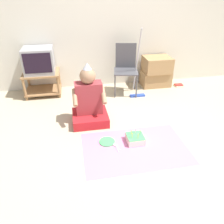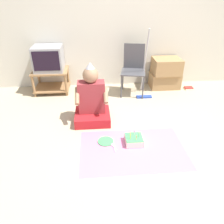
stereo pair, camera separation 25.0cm
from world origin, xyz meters
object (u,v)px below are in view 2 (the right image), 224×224
paper_plate (106,141)px  cardboard_box_stack (166,73)px  book_pile (188,88)px  person_seated (92,102)px  folding_chair (133,66)px  dust_mop (144,78)px  tv (48,58)px  birthday_cake (134,140)px

paper_plate → cardboard_box_stack: bearing=52.9°
book_pile → person_seated: person_seated is taller
folding_chair → dust_mop: 0.30m
tv → birthday_cake: size_ratio=2.31×
dust_mop → folding_chair: bearing=134.2°
folding_chair → birthday_cake: 1.69m
book_pile → birthday_cake: (-1.40, -1.65, 0.04)m
dust_mop → paper_plate: 1.61m
cardboard_box_stack → paper_plate: (-1.30, -1.72, -0.29)m
folding_chair → birthday_cake: bearing=-98.8°
cardboard_box_stack → paper_plate: cardboard_box_stack is taller
folding_chair → dust_mop: size_ratio=0.74×
tv → folding_chair: bearing=-6.5°
person_seated → paper_plate: bearing=-74.0°
birthday_cake → paper_plate: size_ratio=1.07×
birthday_cake → paper_plate: birthday_cake is taller
tv → folding_chair: folding_chair is taller
tv → book_pile: bearing=-2.8°
tv → dust_mop: size_ratio=0.42×
birthday_cake → dust_mop: bearing=73.3°
paper_plate → dust_mop: bearing=59.8°
book_pile → person_seated: 2.20m
folding_chair → paper_plate: folding_chair is taller
book_pile → folding_chair: bearing=-177.9°
folding_chair → dust_mop: (0.18, -0.18, -0.16)m
birthday_cake → book_pile: bearing=49.7°
folding_chair → birthday_cake: (-0.25, -1.61, -0.46)m
cardboard_box_stack → birthday_cake: bearing=-117.7°
cardboard_box_stack → person_seated: person_seated is taller
birthday_cake → paper_plate: bearing=170.6°
folding_chair → cardboard_box_stack: (0.69, 0.17, -0.21)m
tv → birthday_cake: tv is taller
folding_chair → person_seated: bearing=-128.9°
folding_chair → paper_plate: (-0.62, -1.54, -0.50)m
tv → folding_chair: (1.55, -0.18, -0.14)m
dust_mop → birthday_cake: dust_mop is taller
tv → dust_mop: (1.73, -0.36, -0.30)m
birthday_cake → cardboard_box_stack: bearing=62.3°
folding_chair → paper_plate: size_ratio=4.30×
cardboard_box_stack → dust_mop: (-0.51, -0.36, 0.05)m
cardboard_box_stack → book_pile: bearing=-15.8°
dust_mop → birthday_cake: bearing=-106.7°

